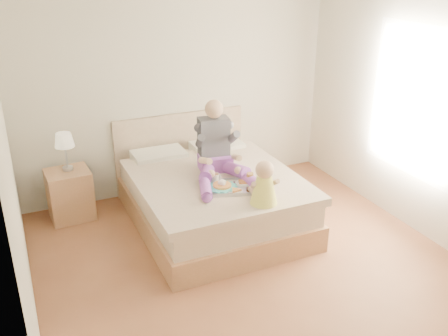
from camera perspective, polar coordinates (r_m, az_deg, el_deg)
name	(u,v)px	position (r m, az deg, el deg)	size (l,w,h in m)	color
room	(265,120)	(4.36, 4.66, 5.49)	(4.02, 4.22, 2.71)	brown
bed	(210,194)	(5.68, -1.61, -3.04)	(1.70, 2.18, 1.00)	#906543
nightstand	(70,194)	(6.01, -17.19, -2.90)	(0.50, 0.45, 0.58)	#906543
lamp	(64,142)	(5.80, -17.79, 2.83)	(0.22, 0.22, 0.44)	#AFB2B6
adult	(218,153)	(5.40, -0.70, 1.72)	(0.69, 1.03, 0.82)	#7C3D99
tray	(232,185)	(5.14, 0.90, -1.99)	(0.58, 0.51, 0.14)	#AFB2B6
baby	(264,186)	(4.80, 4.56, -2.04)	(0.29, 0.40, 0.44)	#E9E849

